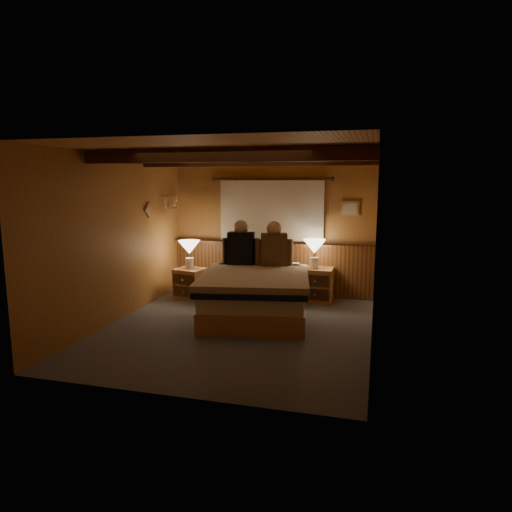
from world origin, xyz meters
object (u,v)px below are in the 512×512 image
(lamp_right, at_px, (314,248))
(person_left, at_px, (241,246))
(nightstand_right, at_px, (317,285))
(person_right, at_px, (274,247))
(lamp_left, at_px, (189,249))
(duffel_bag, at_px, (216,291))
(nightstand_left, at_px, (191,283))
(bed, at_px, (255,294))

(lamp_right, height_order, person_left, person_left)
(nightstand_right, xyz_separation_m, person_right, (-0.64, -0.47, 0.68))
(lamp_left, xyz_separation_m, person_left, (0.97, -0.15, 0.11))
(lamp_left, relative_size, duffel_bag, 0.85)
(person_right, bearing_deg, person_left, 167.23)
(person_left, bearing_deg, lamp_right, 14.39)
(nightstand_left, xyz_separation_m, lamp_right, (2.10, 0.31, 0.65))
(nightstand_left, distance_m, lamp_right, 2.22)
(nightstand_right, bearing_deg, bed, -123.51)
(bed, bearing_deg, lamp_left, 140.27)
(bed, distance_m, lamp_left, 1.68)
(person_left, relative_size, person_right, 1.01)
(lamp_left, xyz_separation_m, duffel_bag, (0.49, -0.04, -0.70))
(lamp_left, bearing_deg, bed, -29.73)
(person_right, bearing_deg, nightstand_left, 159.88)
(nightstand_right, distance_m, duffel_bag, 1.71)
(nightstand_left, relative_size, nightstand_right, 0.97)
(lamp_right, height_order, person_right, person_right)
(bed, distance_m, nightstand_left, 1.58)
(lamp_right, xyz_separation_m, person_right, (-0.59, -0.43, 0.05))
(bed, xyz_separation_m, lamp_right, (0.72, 1.10, 0.56))
(nightstand_left, distance_m, lamp_left, 0.60)
(bed, height_order, duffel_bag, bed)
(duffel_bag, bearing_deg, nightstand_left, 159.53)
(bed, height_order, nightstand_right, bed)
(bed, relative_size, duffel_bag, 3.83)
(nightstand_right, distance_m, lamp_right, 0.63)
(lamp_right, bearing_deg, person_right, -143.84)
(nightstand_right, height_order, lamp_right, lamp_right)
(lamp_left, xyz_separation_m, person_right, (1.52, -0.13, 0.10))
(person_right, bearing_deg, duffel_bag, 159.36)
(lamp_left, relative_size, person_left, 0.65)
(nightstand_right, relative_size, lamp_right, 1.17)
(person_right, xyz_separation_m, duffel_bag, (-1.02, 0.09, -0.81))
(nightstand_right, bearing_deg, lamp_left, -170.33)
(bed, height_order, person_right, person_right)
(duffel_bag, bearing_deg, person_right, -22.09)
(nightstand_right, xyz_separation_m, lamp_left, (-2.15, -0.34, 0.58))
(nightstand_right, xyz_separation_m, lamp_right, (-0.05, -0.04, 0.63))
(bed, xyz_separation_m, person_left, (-0.41, 0.64, 0.62))
(person_left, relative_size, duffel_bag, 1.30)
(bed, bearing_deg, nightstand_left, 140.32)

